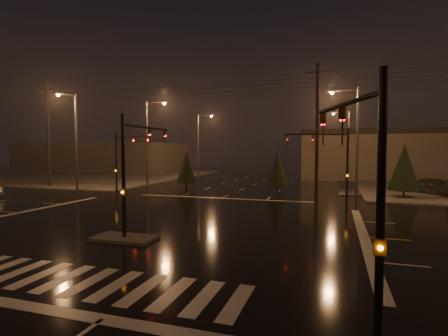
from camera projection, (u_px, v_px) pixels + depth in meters
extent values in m
plane|color=black|center=(164.00, 223.00, 20.55)|extent=(140.00, 140.00, 0.00)
cube|color=#403E39|center=(86.00, 175.00, 58.20)|extent=(36.00, 36.00, 0.12)
cube|color=#403E39|center=(124.00, 238.00, 16.74)|extent=(3.00, 1.60, 0.15)
cube|color=beige|center=(41.00, 275.00, 11.99)|extent=(15.00, 2.60, 0.01)
cube|color=beige|center=(222.00, 198.00, 31.02)|extent=(16.00, 0.50, 0.01)
cube|color=#403A38|center=(106.00, 157.00, 70.99)|extent=(30.00, 18.00, 5.60)
cylinder|color=black|center=(124.00, 177.00, 16.59)|extent=(0.18, 0.18, 6.00)
cylinder|color=black|center=(147.00, 127.00, 18.60)|extent=(0.12, 4.50, 0.12)
imported|color=#594707|center=(165.00, 130.00, 20.53)|extent=(0.16, 0.20, 1.00)
cube|color=#594707|center=(124.00, 192.00, 16.63)|extent=(0.25, 0.18, 0.35)
cylinder|color=black|center=(347.00, 167.00, 27.20)|extent=(0.18, 0.18, 6.00)
cylinder|color=black|center=(316.00, 134.00, 26.96)|extent=(4.74, 1.82, 0.12)
imported|color=#594707|center=(287.00, 135.00, 26.88)|extent=(0.24, 0.22, 1.00)
cube|color=#594707|center=(347.00, 176.00, 27.23)|extent=(0.25, 0.18, 0.35)
cylinder|color=black|center=(116.00, 163.00, 33.57)|extent=(0.18, 0.18, 6.00)
cylinder|color=black|center=(132.00, 137.00, 31.92)|extent=(4.74, 1.82, 0.12)
imported|color=#594707|center=(149.00, 137.00, 30.54)|extent=(0.24, 0.22, 1.00)
cube|color=#594707|center=(116.00, 171.00, 33.61)|extent=(0.25, 0.18, 0.35)
cylinder|color=black|center=(381.00, 213.00, 7.22)|extent=(0.18, 0.18, 6.00)
cylinder|color=black|center=(345.00, 104.00, 9.08)|extent=(1.48, 3.80, 0.12)
imported|color=#594707|center=(323.00, 113.00, 10.88)|extent=(0.22, 0.24, 1.00)
cube|color=#594707|center=(380.00, 247.00, 7.25)|extent=(0.25, 0.18, 0.35)
cylinder|color=#38383A|center=(147.00, 144.00, 40.91)|extent=(0.24, 0.24, 10.00)
cylinder|color=#38383A|center=(156.00, 102.00, 40.29)|extent=(2.40, 0.14, 0.14)
cube|color=#38383A|center=(164.00, 102.00, 39.96)|extent=(0.70, 0.30, 0.18)
sphere|color=orange|center=(164.00, 103.00, 39.97)|extent=(0.32, 0.32, 0.32)
cylinder|color=#38383A|center=(198.00, 145.00, 56.13)|extent=(0.24, 0.24, 10.00)
cylinder|color=#38383A|center=(205.00, 115.00, 55.51)|extent=(2.40, 0.14, 0.14)
cube|color=#38383A|center=(211.00, 115.00, 55.18)|extent=(0.70, 0.30, 0.18)
sphere|color=orange|center=(211.00, 116.00, 55.19)|extent=(0.32, 0.32, 0.32)
cylinder|color=#38383A|center=(357.00, 142.00, 32.02)|extent=(0.24, 0.24, 10.00)
cylinder|color=#38383A|center=(344.00, 90.00, 32.13)|extent=(2.40, 0.14, 0.14)
cube|color=#38383A|center=(332.00, 91.00, 32.47)|extent=(0.70, 0.30, 0.18)
sphere|color=orange|center=(332.00, 93.00, 32.48)|extent=(0.32, 0.32, 0.32)
cylinder|color=#38383A|center=(349.00, 145.00, 51.05)|extent=(0.24, 0.24, 10.00)
cylinder|color=#38383A|center=(341.00, 112.00, 51.16)|extent=(2.40, 0.14, 0.14)
cube|color=#38383A|center=(333.00, 113.00, 51.50)|extent=(0.70, 0.30, 0.18)
sphere|color=orange|center=(333.00, 114.00, 51.50)|extent=(0.32, 0.32, 0.32)
cylinder|color=#38383A|center=(76.00, 143.00, 36.09)|extent=(0.24, 0.24, 10.00)
cylinder|color=#38383A|center=(67.00, 95.00, 34.70)|extent=(0.14, 2.40, 0.14)
cube|color=#38383A|center=(58.00, 93.00, 33.65)|extent=(0.30, 0.70, 0.18)
sphere|color=orange|center=(58.00, 95.00, 33.66)|extent=(0.32, 0.32, 0.32)
cylinder|color=black|center=(49.00, 135.00, 40.24)|extent=(0.32, 0.32, 12.00)
cube|color=black|center=(47.00, 90.00, 39.97)|extent=(2.20, 0.12, 0.12)
cylinder|color=black|center=(317.00, 131.00, 31.13)|extent=(0.32, 0.32, 12.00)
cube|color=black|center=(318.00, 72.00, 30.85)|extent=(2.20, 0.12, 0.12)
cylinder|color=black|center=(403.00, 194.00, 31.07)|extent=(0.18, 0.18, 0.70)
cone|color=black|center=(404.00, 167.00, 30.94)|extent=(2.67, 2.67, 4.17)
cylinder|color=black|center=(186.00, 186.00, 38.45)|extent=(0.18, 0.18, 0.70)
cone|color=black|center=(186.00, 167.00, 38.34)|extent=(2.18, 2.18, 3.40)
cylinder|color=black|center=(278.00, 190.00, 34.55)|extent=(0.18, 0.18, 0.70)
cone|color=black|center=(278.00, 169.00, 34.44)|extent=(2.23, 2.23, 3.49)
imported|color=black|center=(435.00, 186.00, 33.22)|extent=(4.33, 5.17, 1.67)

